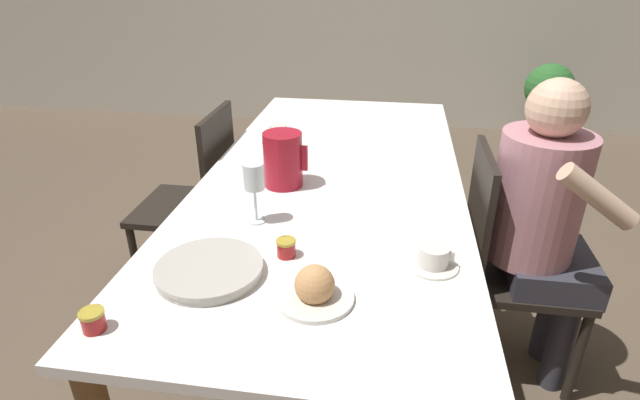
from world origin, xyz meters
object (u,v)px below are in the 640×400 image
Objects in this scene: chair_opposite at (197,199)px; teacup_across at (278,133)px; chair_person_side at (506,261)px; wine_glass_water at (254,179)px; person_seated at (544,217)px; red_pitcher at (283,159)px; teacup_near_person at (433,258)px; bread_plate at (315,289)px; serving_tray at (209,270)px; potted_plant at (547,97)px; jam_jar_amber at (93,319)px; jam_jar_red at (286,247)px.

chair_opposite is 6.41× the size of teacup_across.
wine_glass_water reaches higher than chair_person_side.
person_seated is (1.42, -0.36, 0.21)m from chair_opposite.
chair_opposite is at bearing 144.54° from red_pitcher.
bread_plate is at bearing -147.08° from teacup_near_person.
person_seated is 4.10× the size of serving_tray.
wine_glass_water is 0.79m from teacup_across.
chair_opposite is at bearing -132.72° from potted_plant.
serving_tray is at bearing -55.53° from chair_person_side.
wine_glass_water reaches higher than potted_plant.
person_seated reaches higher than bread_plate.
red_pitcher reaches higher than potted_plant.
bread_plate is 0.27× the size of potted_plant.
wine_glass_water is at bearing -69.68° from chair_person_side.
chair_opposite is 4.61× the size of bread_plate.
bread_plate is (0.72, -1.01, 0.30)m from chair_opposite.
teacup_near_person and teacup_across have the same top height.
chair_person_side is at bearing -103.58° from chair_opposite.
teacup_near_person is 1.00× the size of teacup_across.
teacup_across is 0.49× the size of serving_tray.
teacup_across is at bearing -115.15° from person_seated.
red_pitcher reaches higher than teacup_across.
potted_plant is at bearing 50.95° from teacup_across.
serving_tray is at bearing -98.52° from wine_glass_water.
teacup_across is at bearing 84.83° from jam_jar_amber.
chair_person_side reaches higher than teacup_near_person.
teacup_across is 1.08m from serving_tray.
red_pitcher is (0.50, -0.36, 0.37)m from chair_opposite.
teacup_near_person is 0.49× the size of serving_tray.
person_seated is 5.92× the size of wine_glass_water.
teacup_across is at bearing 105.10° from red_pitcher.
chair_opposite is 1.48m from person_seated.
potted_plant is at bearing 70.47° from teacup_near_person.
chair_person_side reaches higher than jam_jar_red.
red_pitcher reaches higher than chair_opposite.
wine_glass_water is at bearing 126.73° from jam_jar_red.
chair_opposite is 1.34m from teacup_near_person.
chair_person_side reaches higher than jam_jar_amber.
teacup_across is at bearing 107.22° from bread_plate.
red_pitcher is (-0.92, 0.00, 0.16)m from person_seated.
chair_person_side is at bearing 38.53° from jam_jar_amber.
bread_plate is at bearing -71.19° from red_pitcher.
red_pitcher is at bearing 83.06° from serving_tray.
wine_glass_water is (-0.86, -0.32, 0.42)m from chair_person_side.
potted_plant is (1.75, 2.16, -0.33)m from teacup_across.
red_pitcher is 1.42× the size of teacup_near_person.
chair_person_side is 16.21× the size of jam_jar_amber.
jam_jar_red is at bearing -60.15° from person_seated.
serving_tray is at bearing -117.54° from potted_plant.
jam_jar_amber is at bearing -112.56° from wine_glass_water.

